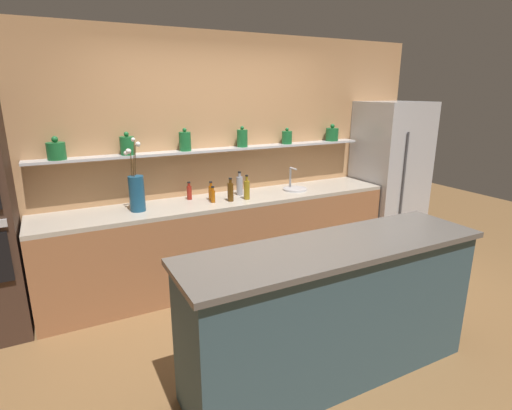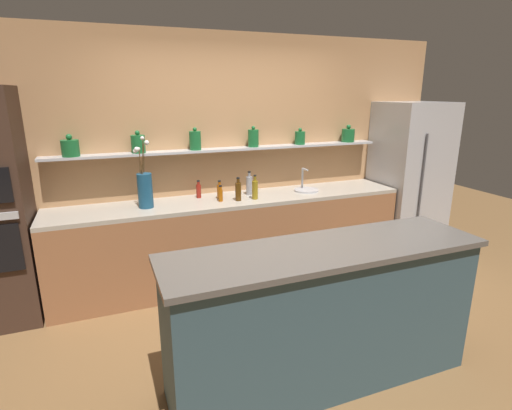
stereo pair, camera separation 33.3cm
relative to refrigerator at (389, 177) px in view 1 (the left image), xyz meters
name	(u,v)px [view 1 (the left image)]	position (x,y,z in m)	size (l,w,h in m)	color
ground_plane	(291,336)	(-2.22, -1.20, -0.94)	(12.00, 12.00, 0.00)	brown
back_wall_unit	(216,157)	(-2.22, 0.40, 0.36)	(5.20, 0.28, 2.60)	tan
back_counter_unit	(226,240)	(-2.27, 0.04, -0.48)	(3.73, 0.62, 0.92)	#99603D
island_counter	(332,312)	(-2.22, -1.72, -0.43)	(2.20, 0.61, 1.02)	#334C56
refrigerator	(389,177)	(0.00, 0.00, 0.00)	(0.77, 0.73, 1.88)	#B7B7BC
flower_vase	(137,191)	(-3.17, 0.02, 0.17)	(0.15, 0.14, 0.68)	navy
sink_fixture	(294,188)	(-1.41, 0.05, 0.00)	(0.27, 0.27, 0.25)	#B7B7BC
bottle_sauce_0	(211,192)	(-2.42, 0.07, 0.06)	(0.05, 0.05, 0.20)	#9E4C0A
bottle_spirit_1	(231,191)	(-2.26, -0.06, 0.08)	(0.06, 0.06, 0.24)	#4C2D0C
bottle_spirit_2	(240,185)	(-2.07, 0.13, 0.09)	(0.07, 0.07, 0.26)	gray
bottle_oil_3	(247,189)	(-2.08, -0.07, 0.08)	(0.06, 0.06, 0.26)	olive
bottle_sauce_4	(189,192)	(-2.61, 0.20, 0.06)	(0.05, 0.05, 0.19)	maroon
bottle_sauce_5	(213,196)	(-2.44, -0.03, 0.05)	(0.05, 0.05, 0.17)	#9E4C0A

